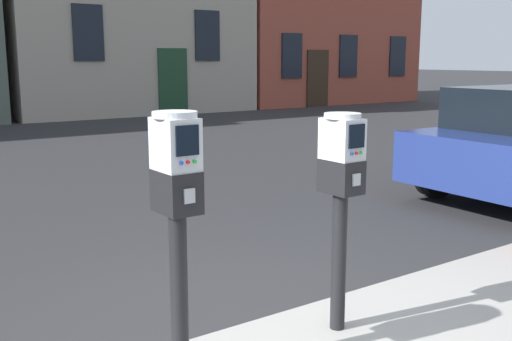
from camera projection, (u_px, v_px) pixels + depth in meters
parking_meter_near_kerb at (177, 200)px, 2.90m from camera, size 0.22×0.25×1.39m
parking_meter_twin_adjacent at (341, 183)px, 3.52m from camera, size 0.22×0.25×1.32m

